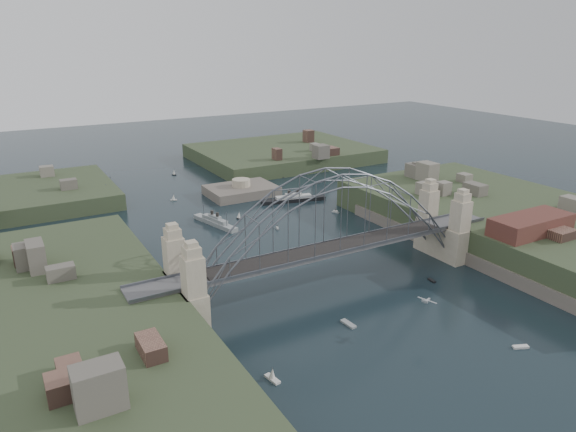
# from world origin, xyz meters

# --- Properties ---
(ground) EXTENTS (500.00, 500.00, 0.00)m
(ground) POSITION_xyz_m (0.00, 0.00, 0.00)
(ground) COLOR black
(ground) RESTS_ON ground
(bridge) EXTENTS (84.00, 13.80, 24.60)m
(bridge) POSITION_xyz_m (0.00, 0.00, 12.32)
(bridge) COLOR #545457
(bridge) RESTS_ON ground
(shore_west) EXTENTS (50.50, 90.00, 12.00)m
(shore_west) POSITION_xyz_m (-57.32, 0.00, 1.97)
(shore_west) COLOR #323F25
(shore_west) RESTS_ON ground
(shore_east) EXTENTS (50.50, 90.00, 12.00)m
(shore_east) POSITION_xyz_m (57.32, 0.00, 1.97)
(shore_east) COLOR #323F25
(shore_east) RESTS_ON ground
(headland_nw) EXTENTS (60.00, 45.00, 9.00)m
(headland_nw) POSITION_xyz_m (-55.00, 95.00, 0.50)
(headland_nw) COLOR #323F25
(headland_nw) RESTS_ON ground
(headland_ne) EXTENTS (70.00, 55.00, 9.50)m
(headland_ne) POSITION_xyz_m (50.00, 110.00, 0.75)
(headland_ne) COLOR #323F25
(headland_ne) RESTS_ON ground
(fort_island) EXTENTS (22.00, 16.00, 9.40)m
(fort_island) POSITION_xyz_m (12.00, 70.00, -0.34)
(fort_island) COLOR #5E554C
(fort_island) RESTS_ON ground
(wharf_shed) EXTENTS (20.00, 8.00, 4.00)m
(wharf_shed) POSITION_xyz_m (44.00, -14.00, 10.00)
(wharf_shed) COLOR #592D26
(wharf_shed) RESTS_ON shore_east
(finger_pier) EXTENTS (4.00, 22.00, 1.40)m
(finger_pier) POSITION_xyz_m (39.00, -28.00, 0.70)
(finger_pier) COLOR #545457
(finger_pier) RESTS_ON ground
(naval_cruiser_near) EXTENTS (6.62, 17.60, 5.27)m
(naval_cruiser_near) POSITION_xyz_m (-6.85, 46.87, 0.82)
(naval_cruiser_near) COLOR #919798
(naval_cruiser_near) RESTS_ON ground
(naval_cruiser_far) EXTENTS (7.79, 16.85, 5.74)m
(naval_cruiser_far) POSITION_xyz_m (-26.17, 91.07, 0.89)
(naval_cruiser_far) COLOR #919798
(naval_cruiser_far) RESTS_ON ground
(ocean_liner) EXTENTS (20.86, 7.30, 5.09)m
(ocean_liner) POSITION_xyz_m (23.20, 54.96, 0.79)
(ocean_liner) COLOR black
(ocean_liner) RESTS_ON ground
(aeroplane) EXTENTS (2.00, 3.47, 0.52)m
(aeroplane) POSITION_xyz_m (3.46, -24.01, 6.41)
(aeroplane) COLOR #B2B5BA
(small_boat_a) EXTENTS (2.25, 1.55, 0.45)m
(small_boat_a) POSITION_xyz_m (-21.78, 15.98, 0.15)
(small_boat_a) COLOR silver
(small_boat_a) RESTS_ON ground
(small_boat_b) EXTENTS (0.78, 1.62, 1.43)m
(small_boat_b) POSITION_xyz_m (6.47, 35.21, 0.30)
(small_boat_b) COLOR silver
(small_boat_b) RESTS_ON ground
(small_boat_c) EXTENTS (1.36, 3.46, 0.45)m
(small_boat_c) POSITION_xyz_m (-6.34, -15.08, 0.15)
(small_boat_c) COLOR silver
(small_boat_c) RESTS_ON ground
(small_boat_d) EXTENTS (1.71, 2.20, 1.43)m
(small_boat_d) POSITION_xyz_m (28.34, 38.97, 0.29)
(small_boat_d) COLOR silver
(small_boat_d) RESTS_ON ground
(small_boat_e) EXTENTS (2.39, 3.16, 0.45)m
(small_boat_e) POSITION_xyz_m (-34.26, 54.02, 0.15)
(small_boat_e) COLOR silver
(small_boat_e) RESTS_ON ground
(small_boat_f) EXTENTS (1.54, 1.16, 2.38)m
(small_boat_f) POSITION_xyz_m (1.12, 48.33, 1.04)
(small_boat_f) COLOR silver
(small_boat_f) RESTS_ON ground
(small_boat_g) EXTENTS (2.80, 1.85, 0.45)m
(small_boat_g) POSITION_xyz_m (14.34, -35.54, 0.15)
(small_boat_g) COLOR silver
(small_boat_g) RESTS_ON ground
(small_boat_h) EXTENTS (2.18, 1.37, 2.38)m
(small_boat_h) POSITION_xyz_m (-9.57, 75.07, 0.93)
(small_boat_h) COLOR silver
(small_boat_h) RESTS_ON ground
(small_boat_i) EXTENTS (2.00, 2.70, 2.38)m
(small_boat_i) POSITION_xyz_m (25.65, 17.33, 0.82)
(small_boat_i) COLOR silver
(small_boat_i) RESTS_ON ground
(small_boat_j) EXTENTS (1.46, 3.08, 2.38)m
(small_boat_j) POSITION_xyz_m (-25.95, -22.49, 0.76)
(small_boat_j) COLOR silver
(small_boat_j) RESTS_ON ground
(small_boat_k) EXTENTS (1.53, 1.70, 2.38)m
(small_boat_k) POSITION_xyz_m (0.97, 106.91, 1.00)
(small_boat_k) COLOR silver
(small_boat_k) RESTS_ON ground
(small_boat_l) EXTENTS (1.06, 2.83, 1.43)m
(small_boat_l) POSITION_xyz_m (-44.91, 33.77, 0.28)
(small_boat_l) COLOR silver
(small_boat_l) RESTS_ON ground
(small_boat_m) EXTENTS (0.97, 2.15, 0.45)m
(small_boat_m) POSITION_xyz_m (19.73, -9.40, 0.15)
(small_boat_m) COLOR silver
(small_boat_m) RESTS_ON ground
(small_boat_n) EXTENTS (2.67, 1.47, 0.45)m
(small_boat_n) POSITION_xyz_m (35.86, 83.10, 0.15)
(small_boat_n) COLOR silver
(small_boat_n) RESTS_ON ground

